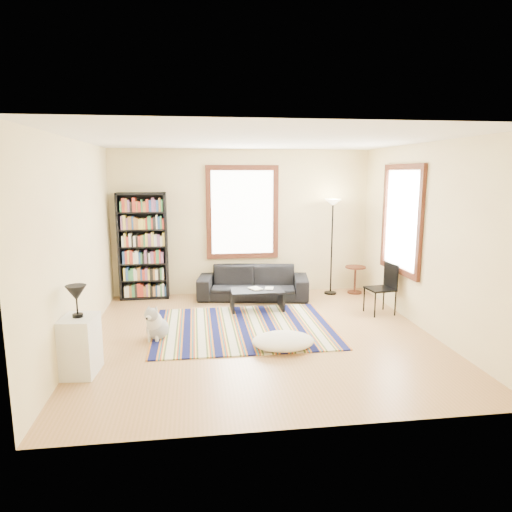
{
  "coord_description": "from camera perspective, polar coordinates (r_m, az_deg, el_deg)",
  "views": [
    {
      "loc": [
        -0.92,
        -6.31,
        2.36
      ],
      "look_at": [
        0.0,
        0.5,
        1.1
      ],
      "focal_mm": 32.0,
      "sensor_mm": 36.0,
      "label": 1
    }
  ],
  "objects": [
    {
      "name": "ceiling",
      "position": [
        6.4,
        0.62,
        14.78
      ],
      "size": [
        5.0,
        5.0,
        0.1
      ],
      "primitive_type": "cube",
      "color": "white",
      "rests_on": "floor"
    },
    {
      "name": "rug",
      "position": [
        7.1,
        -1.61,
        -8.94
      ],
      "size": [
        2.73,
        2.18,
        0.02
      ],
      "primitive_type": "cube",
      "color": "#0C1040",
      "rests_on": "floor"
    },
    {
      "name": "floor_cushion",
      "position": [
        6.31,
        3.41,
        -10.57
      ],
      "size": [
        1.04,
        0.93,
        0.21
      ],
      "primitive_type": "ellipsoid",
      "rotation": [
        0.0,
        0.0,
        -0.42
      ],
      "color": "silver",
      "rests_on": "floor"
    },
    {
      "name": "bookshelf",
      "position": [
        8.79,
        -13.93,
        1.18
      ],
      "size": [
        0.9,
        0.3,
        2.0
      ],
      "primitive_type": "cube",
      "color": "black",
      "rests_on": "floor"
    },
    {
      "name": "dog",
      "position": [
        6.76,
        -12.23,
        -8.03
      ],
      "size": [
        0.52,
        0.6,
        0.5
      ],
      "primitive_type": null,
      "rotation": [
        0.0,
        0.0,
        -0.38
      ],
      "color": "#B4B4B4",
      "rests_on": "floor"
    },
    {
      "name": "window_right",
      "position": [
        7.92,
        17.76,
        4.39
      ],
      "size": [
        0.06,
        1.2,
        1.6
      ],
      "primitive_type": "cube",
      "color": "white",
      "rests_on": "wall_right"
    },
    {
      "name": "book_a",
      "position": [
        7.9,
        -0.61,
        -4.19
      ],
      "size": [
        0.29,
        0.26,
        0.02
      ],
      "primitive_type": "imported",
      "rotation": [
        0.0,
        0.0,
        0.43
      ],
      "color": "beige",
      "rests_on": "coffee_table"
    },
    {
      "name": "window_back",
      "position": [
        8.86,
        -1.71,
        5.47
      ],
      "size": [
        1.2,
        0.06,
        1.6
      ],
      "primitive_type": "cube",
      "color": "white",
      "rests_on": "wall_back"
    },
    {
      "name": "coffee_table",
      "position": [
        7.97,
        0.11,
        -5.49
      ],
      "size": [
        1.01,
        0.74,
        0.36
      ],
      "primitive_type": "cube",
      "rotation": [
        0.0,
        0.0,
        -0.3
      ],
      "color": "black",
      "rests_on": "floor"
    },
    {
      "name": "book_b",
      "position": [
        7.98,
        1.13,
        -4.06
      ],
      "size": [
        0.19,
        0.23,
        0.02
      ],
      "primitive_type": "imported",
      "rotation": [
        0.0,
        0.0,
        -0.24
      ],
      "color": "beige",
      "rests_on": "coffee_table"
    },
    {
      "name": "sofa",
      "position": [
        8.68,
        -0.36,
        -3.33
      ],
      "size": [
        2.17,
        1.13,
        0.6
      ],
      "primitive_type": "imported",
      "rotation": [
        0.0,
        0.0,
        -0.16
      ],
      "color": "black",
      "rests_on": "floor"
    },
    {
      "name": "wall_back",
      "position": [
        8.96,
        -1.76,
        4.24
      ],
      "size": [
        5.0,
        0.1,
        2.8
      ],
      "primitive_type": "cube",
      "color": "beige",
      "rests_on": "floor"
    },
    {
      "name": "table_lamp",
      "position": [
        5.7,
        -21.5,
        -5.3
      ],
      "size": [
        0.3,
        0.3,
        0.38
      ],
      "primitive_type": null,
      "rotation": [
        0.0,
        0.0,
        0.29
      ],
      "color": "black",
      "rests_on": "white_cabinet"
    },
    {
      "name": "floor_lamp",
      "position": [
        8.98,
        9.44,
        1.08
      ],
      "size": [
        0.35,
        0.35,
        1.86
      ],
      "primitive_type": null,
      "rotation": [
        0.0,
        0.0,
        -0.18
      ],
      "color": "black",
      "rests_on": "floor"
    },
    {
      "name": "side_table",
      "position": [
        9.24,
        12.27,
        -2.92
      ],
      "size": [
        0.53,
        0.53,
        0.54
      ],
      "primitive_type": "cylinder",
      "rotation": [
        0.0,
        0.0,
        -0.43
      ],
      "color": "#481D12",
      "rests_on": "floor"
    },
    {
      "name": "wall_right",
      "position": [
        7.27,
        20.93,
        2.11
      ],
      "size": [
        0.1,
        5.0,
        2.8
      ],
      "primitive_type": "cube",
      "color": "beige",
      "rests_on": "floor"
    },
    {
      "name": "wall_front",
      "position": [
        3.99,
        5.89,
        -3.61
      ],
      "size": [
        5.0,
        0.1,
        2.8
      ],
      "primitive_type": "cube",
      "color": "beige",
      "rests_on": "floor"
    },
    {
      "name": "floor",
      "position": [
        6.82,
        0.57,
        -10.31
      ],
      "size": [
        5.0,
        5.0,
        0.1
      ],
      "primitive_type": "cube",
      "color": "#AE7D4F",
      "rests_on": "ground"
    },
    {
      "name": "wall_left",
      "position": [
        6.59,
        -21.93,
        1.25
      ],
      "size": [
        0.1,
        5.0,
        2.8
      ],
      "primitive_type": "cube",
      "color": "beige",
      "rests_on": "floor"
    },
    {
      "name": "folding_chair",
      "position": [
        7.97,
        15.25,
        -3.99
      ],
      "size": [
        0.47,
        0.46,
        0.86
      ],
      "primitive_type": "cube",
      "rotation": [
        0.0,
        0.0,
        0.15
      ],
      "color": "black",
      "rests_on": "floor"
    },
    {
      "name": "white_cabinet",
      "position": [
        5.87,
        -21.15,
        -10.39
      ],
      "size": [
        0.43,
        0.54,
        0.7
      ],
      "primitive_type": "cube",
      "rotation": [
        0.0,
        0.0,
        -0.1
      ],
      "color": "silver",
      "rests_on": "floor"
    }
  ]
}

